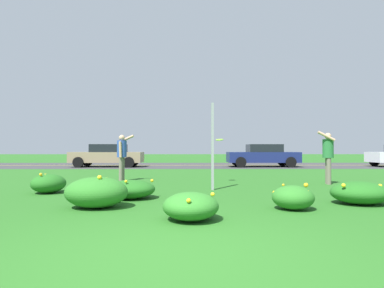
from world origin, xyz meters
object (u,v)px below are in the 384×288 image
object	(u,v)px
person_thrower_blue_shirt	(122,153)
car_tan_center_right	(108,155)
sign_post_near_path	(212,146)
person_catcher_green_shirt	(328,153)
car_navy_center_left	(263,155)
frisbee_lime	(220,140)

from	to	relation	value
person_thrower_blue_shirt	car_tan_center_right	bearing A→B (deg)	106.95
sign_post_near_path	car_tan_center_right	bearing A→B (deg)	116.44
sign_post_near_path	person_thrower_blue_shirt	size ratio (longest dim) A/B	1.46
person_catcher_green_shirt	car_tan_center_right	bearing A→B (deg)	133.20
sign_post_near_path	car_navy_center_left	size ratio (longest dim) A/B	0.54
person_thrower_blue_shirt	car_tan_center_right	world-z (taller)	person_thrower_blue_shirt
frisbee_lime	car_tan_center_right	bearing A→B (deg)	122.66
person_catcher_green_shirt	car_navy_center_left	size ratio (longest dim) A/B	0.39
frisbee_lime	sign_post_near_path	bearing A→B (deg)	-100.91
sign_post_near_path	frisbee_lime	size ratio (longest dim) A/B	9.05
person_thrower_blue_shirt	sign_post_near_path	bearing A→B (deg)	-40.22
sign_post_near_path	frisbee_lime	xyz separation A→B (m)	(0.39, 2.04, 0.24)
frisbee_lime	person_thrower_blue_shirt	bearing A→B (deg)	170.92
sign_post_near_path	person_thrower_blue_shirt	distance (m)	4.02
sign_post_near_path	car_navy_center_left	distance (m)	12.52
sign_post_near_path	person_catcher_green_shirt	xyz separation A→B (m)	(3.87, 1.44, -0.21)
person_catcher_green_shirt	car_navy_center_left	bearing A→B (deg)	88.54
sign_post_near_path	car_tan_center_right	xyz separation A→B (m)	(-5.87, 11.81, -0.48)
car_navy_center_left	car_tan_center_right	distance (m)	10.01
person_catcher_green_shirt	frisbee_lime	bearing A→B (deg)	170.20
car_navy_center_left	sign_post_near_path	bearing A→B (deg)	-109.29
person_catcher_green_shirt	person_thrower_blue_shirt	bearing A→B (deg)	170.56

